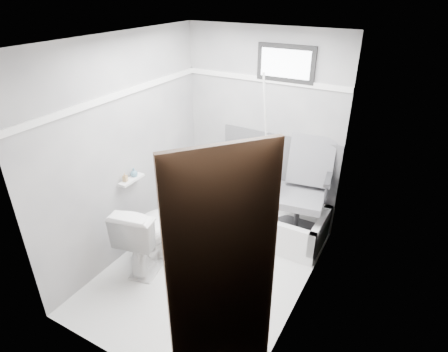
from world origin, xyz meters
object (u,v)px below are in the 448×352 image
Objects in this scene: bathtub at (263,218)px; soap_bottle_a at (125,177)px; toilet at (149,233)px; door at (235,323)px; office_chair at (299,191)px; soap_bottle_b at (134,172)px.

bathtub is 1.75m from soap_bottle_a.
toilet is at bearing -13.82° from soap_bottle_a.
door is at bearing 134.18° from toilet.
office_chair reaches higher than soap_bottle_b.
soap_bottle_b is (-1.92, 1.29, -0.04)m from door.
toilet is at bearing -126.83° from bathtub.
office_chair is at bearing 34.07° from soap_bottle_a.
toilet is at bearing -34.36° from soap_bottle_b.
toilet is at bearing 146.10° from door.
bathtub is 0.64m from office_chair.
soap_bottle_a reaches higher than soap_bottle_b.
bathtub is 0.75× the size of door.
bathtub is at bearing -138.75° from toilet.
office_chair is 11.11× the size of soap_bottle_b.
soap_bottle_b reaches higher than bathtub.
office_chair is 1.86m from soap_bottle_b.
toilet is 0.65m from soap_bottle_a.
toilet is 2.02m from door.
door reaches higher than office_chair.
bathtub is 1.66m from soap_bottle_b.
door is 20.62× the size of soap_bottle_a.
door is 2.24m from soap_bottle_a.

